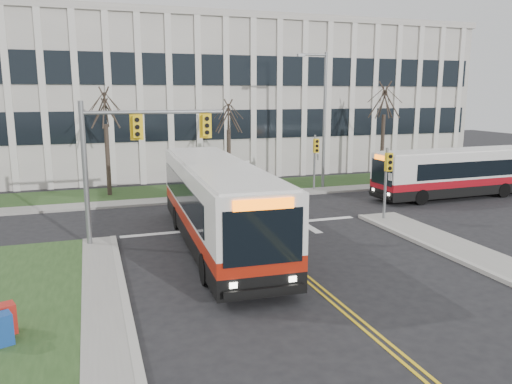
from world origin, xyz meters
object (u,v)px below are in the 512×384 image
(streetlight, at_px, (322,113))
(bus_cross, at_px, (457,174))
(newspaper_box_blue, at_px, (2,331))
(newspaper_box_red, at_px, (6,321))
(directory_sign, at_px, (239,173))
(bus_main, at_px, (218,206))

(streetlight, xyz_separation_m, bus_cross, (6.87, -5.42, -3.70))
(newspaper_box_blue, distance_m, newspaper_box_red, 0.64)
(streetlight, xyz_separation_m, directory_sign, (-5.53, 1.30, -4.02))
(directory_sign, xyz_separation_m, bus_cross, (12.40, -6.72, 0.32))
(bus_cross, bearing_deg, streetlight, -129.91)
(directory_sign, height_order, bus_main, bus_main)
(bus_cross, distance_m, newspaper_box_blue, 27.27)
(newspaper_box_blue, height_order, newspaper_box_red, same)
(bus_main, xyz_separation_m, bus_cross, (16.93, 5.33, -0.28))
(bus_cross, xyz_separation_m, newspaper_box_blue, (-24.40, -12.15, -1.02))
(newspaper_box_blue, bearing_deg, bus_main, 22.43)
(directory_sign, relative_size, newspaper_box_blue, 2.11)
(bus_cross, relative_size, newspaper_box_red, 11.76)
(directory_sign, bearing_deg, newspaper_box_red, -123.34)
(bus_cross, bearing_deg, newspaper_box_blue, -65.16)
(directory_sign, xyz_separation_m, newspaper_box_blue, (-12.00, -18.87, -0.70))
(streetlight, distance_m, bus_main, 15.12)
(streetlight, height_order, newspaper_box_blue, streetlight)
(directory_sign, height_order, bus_cross, bus_cross)
(newspaper_box_red, bearing_deg, bus_cross, 6.18)
(streetlight, relative_size, bus_main, 0.69)
(bus_main, distance_m, bus_cross, 17.75)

